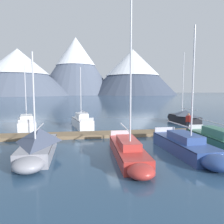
% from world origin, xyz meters
% --- Properties ---
extents(ground_plane, '(700.00, 700.00, 0.00)m').
position_xyz_m(ground_plane, '(0.00, 0.00, 0.00)').
color(ground_plane, '#2D4C6B').
extents(mountain_west_summit, '(86.78, 86.78, 37.94)m').
position_xyz_m(mountain_west_summit, '(-51.19, 172.56, 20.28)').
color(mountain_west_summit, slate).
rests_on(mountain_west_summit, ground).
extents(mountain_central_massif, '(72.26, 72.26, 53.75)m').
position_xyz_m(mountain_central_massif, '(-4.56, 194.66, 28.44)').
color(mountain_central_massif, slate).
rests_on(mountain_central_massif, ground).
extents(mountain_shoulder_ridge, '(82.51, 82.51, 42.35)m').
position_xyz_m(mountain_shoulder_ridge, '(48.25, 184.62, 22.75)').
color(mountain_shoulder_ridge, '#424C60').
rests_on(mountain_shoulder_ridge, ground).
extents(dock, '(21.94, 2.38, 0.30)m').
position_xyz_m(dock, '(0.00, 4.00, 0.15)').
color(dock, '#846B4C').
rests_on(dock, ground).
extents(sailboat_nearest_berth, '(3.17, 7.34, 7.44)m').
position_xyz_m(sailboat_nearest_berth, '(-9.09, 9.69, 0.61)').
color(sailboat_nearest_berth, white).
rests_on(sailboat_nearest_berth, ground).
extents(sailboat_second_berth, '(2.15, 6.53, 6.39)m').
position_xyz_m(sailboat_second_berth, '(-5.95, -1.40, 0.80)').
color(sailboat_second_berth, '#93939E').
rests_on(sailboat_second_berth, ground).
extents(sailboat_mid_dock_port, '(2.54, 5.89, 6.75)m').
position_xyz_m(sailboat_mid_dock_port, '(-3.05, 9.17, 0.65)').
color(sailboat_mid_dock_port, silver).
rests_on(sailboat_mid_dock_port, ground).
extents(sailboat_mid_dock_starboard, '(1.87, 7.34, 9.19)m').
position_xyz_m(sailboat_mid_dock_starboard, '(-0.38, -2.90, 0.51)').
color(sailboat_mid_dock_starboard, '#B2332D').
rests_on(sailboat_mid_dock_starboard, ground).
extents(sailboat_far_berth, '(2.10, 7.36, 8.08)m').
position_xyz_m(sailboat_far_berth, '(3.59, -2.69, 0.56)').
color(sailboat_far_berth, navy).
rests_on(sailboat_far_berth, ground).
extents(sailboat_outer_slip, '(1.68, 7.21, 9.24)m').
position_xyz_m(sailboat_outer_slip, '(6.64, -1.61, 0.58)').
color(sailboat_outer_slip, '#336B56').
rests_on(sailboat_outer_slip, ground).
extents(sailboat_end_of_dock, '(2.24, 6.09, 8.90)m').
position_xyz_m(sailboat_end_of_dock, '(9.85, 10.12, 0.83)').
color(sailboat_end_of_dock, black).
rests_on(sailboat_end_of_dock, ground).
extents(person_on_dock, '(0.38, 0.52, 1.69)m').
position_xyz_m(person_on_dock, '(7.11, 3.76, 1.26)').
color(person_on_dock, '#384256').
rests_on(person_on_dock, dock).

